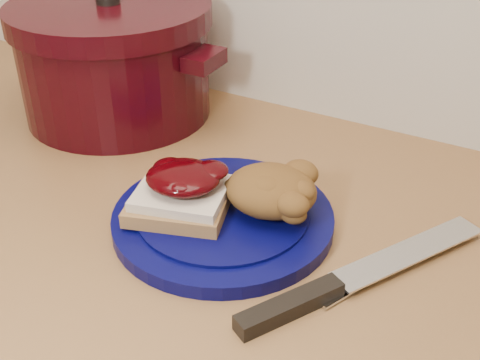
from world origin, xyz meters
The scene contains 7 objects.
plate centered at (0.05, 1.49, 0.91)m, with size 0.24×0.24×0.02m, color #04043B.
sandwich centered at (0.01, 1.47, 0.94)m, with size 0.13×0.12×0.05m.
stuffing_mound centered at (0.10, 1.52, 0.94)m, with size 0.10×0.08×0.05m, color brown.
chef_knife centered at (0.19, 1.44, 0.91)m, with size 0.17×0.27×0.02m.
butter_knife centered at (0.23, 1.50, 0.90)m, with size 0.16×0.01×0.00m, color silver.
dutch_oven centered at (-0.23, 1.66, 0.98)m, with size 0.34×0.29×0.18m.
pepper_grinder centered at (-0.28, 1.66, 0.96)m, with size 0.07×0.07×0.13m.
Camera 1 is at (0.33, 1.03, 1.29)m, focal length 45.00 mm.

